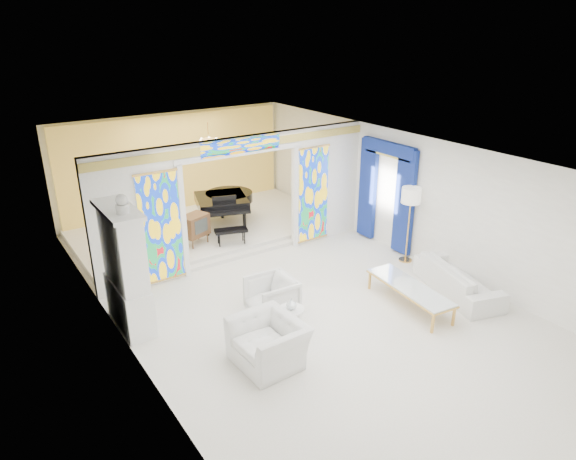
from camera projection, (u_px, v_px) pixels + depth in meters
floor at (289, 291)px, 11.03m from camera, size 12.00×12.00×0.00m
ceiling at (289, 155)px, 9.90m from camera, size 7.00×12.00×0.02m
wall_back at (174, 164)px, 15.07m from camera, size 7.00×0.02×3.00m
wall_left at (118, 270)px, 8.65m from camera, size 0.02×12.00×3.00m
wall_right at (410, 196)px, 12.29m from camera, size 0.02×12.00×3.00m
partition_wall at (241, 194)px, 11.94m from camera, size 7.00×0.22×3.00m
stained_glass_left at (161, 228)px, 10.94m from camera, size 0.90×0.04×2.40m
stained_glass_right at (313, 194)px, 13.05m from camera, size 0.90×0.04×2.40m
stained_glass_transom at (241, 146)px, 11.42m from camera, size 2.00×0.04×0.34m
alcove_platform at (205, 228)px, 14.14m from camera, size 6.80×3.80×0.18m
gold_curtain_back at (176, 165)px, 14.98m from camera, size 6.70×0.10×2.90m
chandelier at (208, 140)px, 13.24m from camera, size 0.48×0.48×0.30m
blue_drapes at (386, 187)px, 12.74m from camera, size 0.14×1.85×2.65m
china_cabinet at (125, 270)px, 9.38m from camera, size 0.56×1.46×2.72m
armchair_left at (268, 342)px, 8.61m from camera, size 1.08×1.23×0.77m
armchair_right at (272, 297)px, 10.01m from camera, size 0.92×0.90×0.79m
sofa at (458, 279)px, 10.87m from camera, size 1.48×2.37×0.65m
side_table at (291, 318)px, 9.31m from camera, size 0.54×0.54×0.59m
vase at (291, 304)px, 9.19m from camera, size 0.25×0.25×0.20m
coffee_table at (410, 288)px, 10.30m from camera, size 0.84×2.12×0.46m
floor_lamp at (411, 199)px, 11.86m from camera, size 0.48×0.48×1.85m
grand_piano at (225, 200)px, 14.00m from camera, size 2.04×2.60×1.00m
tv_console at (195, 225)px, 12.74m from camera, size 0.79×0.66×0.78m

